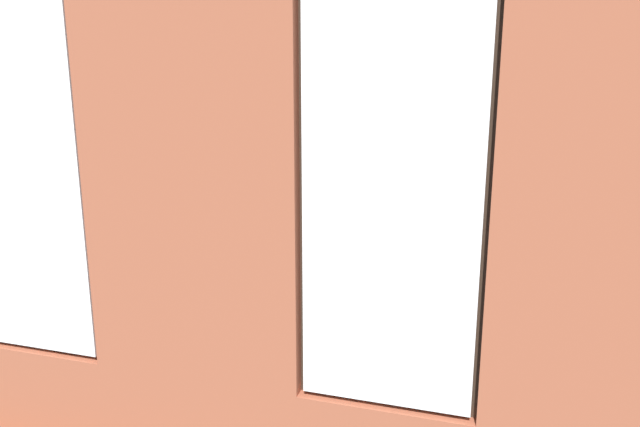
# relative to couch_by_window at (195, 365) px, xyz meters

# --- Properties ---
(ground_plane) EXTENTS (6.86, 6.47, 0.10)m
(ground_plane) POSITION_rel_couch_by_window_xyz_m (-0.39, -2.21, -0.38)
(ground_plane) COLOR brown
(brick_wall_with_windows) EXTENTS (6.26, 0.30, 3.49)m
(brick_wall_with_windows) POSITION_rel_couch_by_window_xyz_m (-0.39, 0.65, 1.40)
(brick_wall_with_windows) COLOR #9E5138
(brick_wall_with_windows) RESTS_ON ground_plane
(white_wall_right) EXTENTS (0.10, 5.47, 3.49)m
(white_wall_right) POSITION_rel_couch_by_window_xyz_m (2.69, -2.01, 1.42)
(white_wall_right) COLOR silver
(white_wall_right) RESTS_ON ground_plane
(couch_by_window) EXTENTS (1.88, 0.87, 0.80)m
(couch_by_window) POSITION_rel_couch_by_window_xyz_m (0.00, 0.00, 0.00)
(couch_by_window) COLOR black
(couch_by_window) RESTS_ON ground_plane
(couch_left) EXTENTS (0.95, 2.08, 0.80)m
(couch_left) POSITION_rel_couch_by_window_xyz_m (-2.83, -2.07, -0.00)
(couch_left) COLOR black
(couch_left) RESTS_ON ground_plane
(coffee_table) EXTENTS (1.35, 0.76, 0.46)m
(coffee_table) POSITION_rel_couch_by_window_xyz_m (-0.27, -2.03, 0.07)
(coffee_table) COLOR olive
(coffee_table) RESTS_ON ground_plane
(cup_ceramic) EXTENTS (0.09, 0.09, 0.10)m
(cup_ceramic) POSITION_rel_couch_by_window_xyz_m (0.14, -1.91, 0.18)
(cup_ceramic) COLOR silver
(cup_ceramic) RESTS_ON coffee_table
(candle_jar) EXTENTS (0.08, 0.08, 0.13)m
(candle_jar) POSITION_rel_couch_by_window_xyz_m (-0.10, -2.12, 0.19)
(candle_jar) COLOR #B7333D
(candle_jar) RESTS_ON coffee_table
(table_plant_small) EXTENTS (0.12, 0.12, 0.19)m
(table_plant_small) POSITION_rel_couch_by_window_xyz_m (-0.27, -2.03, 0.23)
(table_plant_small) COLOR #47423D
(table_plant_small) RESTS_ON coffee_table
(remote_black) EXTENTS (0.17, 0.14, 0.02)m
(remote_black) POSITION_rel_couch_by_window_xyz_m (-0.37, -1.91, 0.14)
(remote_black) COLOR black
(remote_black) RESTS_ON coffee_table
(media_console) EXTENTS (1.07, 0.42, 0.50)m
(media_console) POSITION_rel_couch_by_window_xyz_m (2.39, -1.65, -0.08)
(media_console) COLOR black
(media_console) RESTS_ON ground_plane
(tv_flatscreen) EXTENTS (1.25, 0.20, 0.83)m
(tv_flatscreen) POSITION_rel_couch_by_window_xyz_m (2.39, -1.65, 0.59)
(tv_flatscreen) COLOR black
(tv_flatscreen) RESTS_ON media_console
(papasan_chair) EXTENTS (1.16, 1.16, 0.71)m
(papasan_chair) POSITION_rel_couch_by_window_xyz_m (-0.43, -4.31, 0.12)
(papasan_chair) COLOR olive
(papasan_chair) RESTS_ON ground_plane
(potted_plant_near_tv) EXTENTS (0.38, 0.38, 0.61)m
(potted_plant_near_tv) POSITION_rel_couch_by_window_xyz_m (1.84, -0.66, 0.05)
(potted_plant_near_tv) COLOR beige
(potted_plant_near_tv) RESTS_ON ground_plane
(potted_plant_beside_window_right) EXTENTS (0.80, 0.92, 1.32)m
(potted_plant_beside_window_right) POSITION_rel_couch_by_window_xyz_m (1.23, 0.10, 0.37)
(potted_plant_beside_window_right) COLOR #9E5638
(potted_plant_beside_window_right) RESTS_ON ground_plane
(potted_plant_foreground_right) EXTENTS (0.85, 0.86, 1.39)m
(potted_plant_foreground_right) POSITION_rel_couch_by_window_xyz_m (2.08, -4.39, 0.28)
(potted_plant_foreground_right) COLOR beige
(potted_plant_foreground_right) RESTS_ON ground_plane
(potted_plant_corner_near_left) EXTENTS (0.67, 0.73, 1.32)m
(potted_plant_corner_near_left) POSITION_rel_couch_by_window_xyz_m (-2.98, -4.44, 0.33)
(potted_plant_corner_near_left) COLOR beige
(potted_plant_corner_near_left) RESTS_ON ground_plane
(potted_plant_mid_room_small) EXTENTS (0.29, 0.29, 0.52)m
(potted_plant_mid_room_small) POSITION_rel_couch_by_window_xyz_m (-1.06, -2.78, 0.02)
(potted_plant_mid_room_small) COLOR #9E5638
(potted_plant_mid_room_small) RESTS_ON ground_plane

